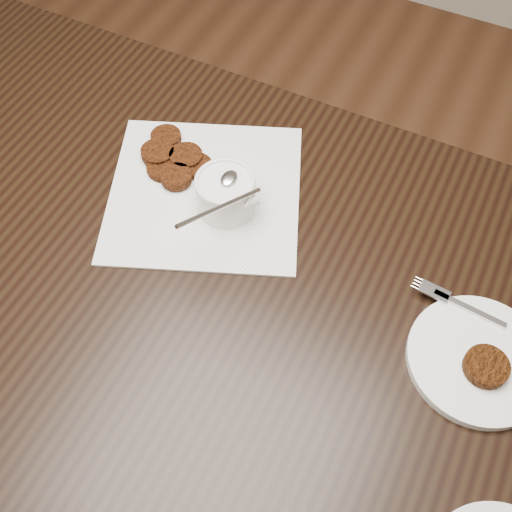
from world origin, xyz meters
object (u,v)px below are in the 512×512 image
(napkin, at_px, (205,192))
(sauce_ramekin, at_px, (225,180))
(table, at_px, (184,357))
(plate_with_patty, at_px, (480,357))

(napkin, distance_m, sauce_ramekin, 0.08)
(table, xyz_separation_m, napkin, (-0.00, 0.15, 0.38))
(table, distance_m, napkin, 0.40)
(sauce_ramekin, height_order, plate_with_patty, sauce_ramekin)
(table, bearing_deg, plate_with_patty, 5.41)
(sauce_ramekin, distance_m, plate_with_patty, 0.46)
(table, height_order, sauce_ramekin, sauce_ramekin)
(napkin, bearing_deg, plate_with_patty, -11.36)
(napkin, distance_m, plate_with_patty, 0.51)
(table, bearing_deg, napkin, 90.44)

